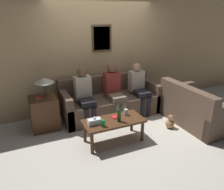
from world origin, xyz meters
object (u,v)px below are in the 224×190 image
object	(u,v)px
teddy_bear	(170,122)
wine_bottle	(119,115)
couch_side	(196,110)
drinking_glass	(126,112)
person_middle	(114,89)
person_right	(139,87)
coffee_table	(114,123)
person_left	(84,94)
couch_main	(110,101)

from	to	relation	value
teddy_bear	wine_bottle	bearing A→B (deg)	-177.61
couch_side	drinking_glass	world-z (taller)	couch_side
wine_bottle	person_middle	world-z (taller)	person_middle
person_right	drinking_glass	bearing A→B (deg)	-132.89
coffee_table	person_left	bearing A→B (deg)	103.95
wine_bottle	person_left	bearing A→B (deg)	106.34
couch_side	drinking_glass	bearing A→B (deg)	83.57
drinking_glass	couch_main	bearing A→B (deg)	83.18
coffee_table	wine_bottle	size ratio (longest dim) A/B	3.31
couch_side	person_left	bearing A→B (deg)	64.21
couch_side	wine_bottle	size ratio (longest dim) A/B	4.47
wine_bottle	drinking_glass	bearing A→B (deg)	38.10
coffee_table	drinking_glass	xyz separation A→B (m)	(0.30, 0.10, 0.12)
person_left	couch_main	bearing A→B (deg)	14.89
coffee_table	drinking_glass	distance (m)	0.34
person_right	teddy_bear	bearing A→B (deg)	-78.86
wine_bottle	person_middle	distance (m)	1.10
teddy_bear	drinking_glass	bearing A→B (deg)	172.30
couch_main	teddy_bear	world-z (taller)	couch_main
person_middle	person_right	bearing A→B (deg)	-0.20
wine_bottle	drinking_glass	distance (m)	0.30
person_middle	person_right	distance (m)	0.64
coffee_table	person_right	bearing A→B (deg)	41.09
person_left	person_middle	distance (m)	0.68
couch_side	coffee_table	size ratio (longest dim) A/B	1.35
person_middle	teddy_bear	world-z (taller)	person_middle
couch_main	drinking_glass	bearing A→B (deg)	-96.82
person_right	couch_main	bearing A→B (deg)	164.37
drinking_glass	couch_side	bearing A→B (deg)	-6.43
wine_bottle	person_left	size ratio (longest dim) A/B	0.28
couch_side	person_right	size ratio (longest dim) A/B	1.28
teddy_bear	person_left	bearing A→B (deg)	146.92
wine_bottle	teddy_bear	world-z (taller)	wine_bottle
coffee_table	drinking_glass	bearing A→B (deg)	18.63
couch_main	person_right	xyz separation A→B (m)	(0.66, -0.18, 0.33)
drinking_glass	person_middle	size ratio (longest dim) A/B	0.09
coffee_table	teddy_bear	bearing A→B (deg)	-1.39
coffee_table	drinking_glass	size ratio (longest dim) A/B	9.68
couch_main	drinking_glass	world-z (taller)	couch_main
coffee_table	person_right	world-z (taller)	person_right
couch_main	couch_side	world-z (taller)	same
couch_main	person_left	size ratio (longest dim) A/B	1.86
teddy_bear	couch_main	bearing A→B (deg)	126.32
person_middle	person_right	size ratio (longest dim) A/B	1.06
wine_bottle	person_right	size ratio (longest dim) A/B	0.29
couch_side	drinking_glass	xyz separation A→B (m)	(-1.60, 0.18, 0.19)
person_left	person_right	world-z (taller)	person_left
person_right	couch_side	bearing A→B (deg)	-51.34
drinking_glass	person_middle	bearing A→B (deg)	80.30
wine_bottle	couch_side	bearing A→B (deg)	0.06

